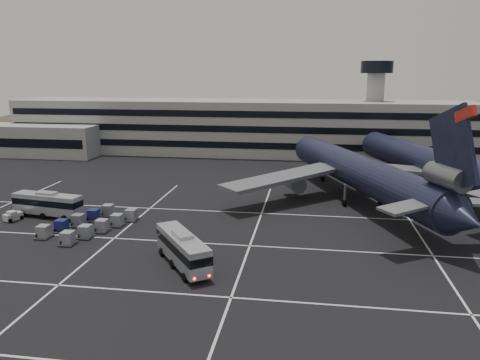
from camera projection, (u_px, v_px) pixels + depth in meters
name	position (u px, v px, depth m)	size (l,w,h in m)	color
ground	(148.00, 252.00, 56.69)	(260.00, 260.00, 0.00)	black
lane_markings	(157.00, 250.00, 57.25)	(90.00, 55.62, 0.01)	silver
terminal	(227.00, 127.00, 124.06)	(125.00, 26.00, 24.00)	gray
hills	(308.00, 144.00, 220.48)	(352.00, 180.00, 44.00)	#38332B
trijet_main	(360.00, 172.00, 76.96)	(44.34, 55.57, 18.08)	black
trijet_far	(435.00, 164.00, 82.92)	(26.03, 56.31, 18.08)	black
bus_near	(183.00, 248.00, 52.22)	(8.62, 10.61, 3.95)	#9DA0A5
bus_far	(48.00, 203.00, 70.10)	(11.19, 4.26, 3.86)	#9DA0A5
tug_a	(12.00, 216.00, 68.56)	(2.34, 2.82, 1.57)	#B7B6B2
uld_cluster	(90.00, 223.00, 64.87)	(11.08, 14.87, 1.75)	#2D2D30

